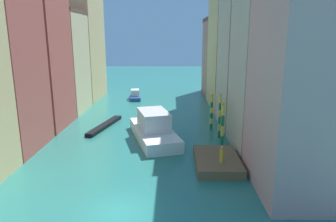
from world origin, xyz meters
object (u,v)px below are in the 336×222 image
object	(u,v)px
person_on_dock	(222,155)
mooring_pole_1	(220,115)
waterfront_dock	(217,161)
mooring_pole_0	(223,123)
vaporetto_white	(154,129)
gondola_black	(105,125)
mooring_pole_2	(212,111)
motorboat_0	(135,96)

from	to	relation	value
person_on_dock	mooring_pole_1	world-z (taller)	mooring_pole_1
waterfront_dock	mooring_pole_0	world-z (taller)	mooring_pole_0
mooring_pole_1	vaporetto_white	distance (m)	7.52
mooring_pole_1	gondola_black	distance (m)	14.53
mooring_pole_0	gondola_black	xyz separation A→B (m)	(-13.72, 6.60, -2.20)
mooring_pole_2	mooring_pole_0	bearing A→B (deg)	-86.43
vaporetto_white	waterfront_dock	bearing A→B (deg)	-49.56
gondola_black	mooring_pole_0	bearing A→B (deg)	-25.67
person_on_dock	mooring_pole_2	distance (m)	12.31
vaporetto_white	mooring_pole_1	bearing A→B (deg)	6.15
mooring_pole_0	mooring_pole_2	size ratio (longest dim) A/B	1.07
mooring_pole_0	vaporetto_white	bearing A→B (deg)	164.62
vaporetto_white	gondola_black	distance (m)	8.00
waterfront_dock	mooring_pole_2	world-z (taller)	mooring_pole_2
motorboat_0	waterfront_dock	bearing A→B (deg)	-70.09
person_on_dock	gondola_black	distance (m)	18.07
waterfront_dock	gondola_black	world-z (taller)	waterfront_dock
mooring_pole_1	motorboat_0	distance (m)	25.10
mooring_pole_2	gondola_black	bearing A→B (deg)	177.83
mooring_pole_1	gondola_black	bearing A→B (deg)	164.60
waterfront_dock	mooring_pole_0	xyz separation A→B (m)	(1.22, 5.09, 2.03)
waterfront_dock	gondola_black	distance (m)	17.12
mooring_pole_0	vaporetto_white	distance (m)	7.62
waterfront_dock	vaporetto_white	distance (m)	9.34
mooring_pole_1	vaporetto_white	size ratio (longest dim) A/B	0.46
waterfront_dock	motorboat_0	distance (m)	31.68
person_on_dock	vaporetto_white	size ratio (longest dim) A/B	0.13
waterfront_dock	vaporetto_white	bearing A→B (deg)	130.44
mooring_pole_1	motorboat_0	world-z (taller)	mooring_pole_1
vaporetto_white	mooring_pole_0	bearing A→B (deg)	-15.38
mooring_pole_1	motorboat_0	bearing A→B (deg)	118.92
person_on_dock	mooring_pole_2	xyz separation A→B (m)	(0.62, 12.27, 0.83)
waterfront_dock	mooring_pole_1	size ratio (longest dim) A/B	1.22
person_on_dock	mooring_pole_0	size ratio (longest dim) A/B	0.30
mooring_pole_0	gondola_black	size ratio (longest dim) A/B	0.55
mooring_pole_1	mooring_pole_2	world-z (taller)	mooring_pole_1
mooring_pole_0	mooring_pole_2	xyz separation A→B (m)	(-0.38, 6.09, -0.16)
person_on_dock	waterfront_dock	bearing A→B (deg)	101.10
vaporetto_white	motorboat_0	xyz separation A→B (m)	(-4.75, 22.70, -0.56)
mooring_pole_0	gondola_black	world-z (taller)	mooring_pole_0
person_on_dock	motorboat_0	xyz separation A→B (m)	(-11.00, 30.87, -0.78)
mooring_pole_1	mooring_pole_0	bearing A→B (deg)	-92.06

